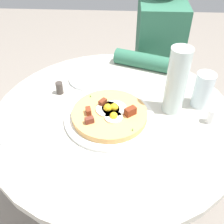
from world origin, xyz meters
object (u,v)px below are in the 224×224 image
Objects in this scene: dining_table at (114,144)px; person_seated at (154,74)px; breakfast_pizza at (110,114)px; bread_plate at (89,79)px; fork at (29,138)px; water_bottle at (176,81)px; pepper_shaker at (59,88)px; knife at (29,146)px; water_glass at (203,90)px; pizza_plate at (110,118)px; salt_shaker at (211,116)px.

person_seated is at bearing -18.85° from dining_table.
breakfast_pizza is 1.55× the size of bread_plate.
breakfast_pizza is at bearing -174.34° from fork.
water_bottle is at bearing -177.33° from fork.
breakfast_pizza reaches higher than pepper_shaker.
breakfast_pizza is at bearing -167.15° from knife.
water_glass is (0.21, -0.59, 0.06)m from fork.
breakfast_pizza is 0.27m from bread_plate.
water_glass is (0.25, -0.58, 0.06)m from knife.
water_bottle is (0.21, -0.47, 0.12)m from knife.
water_glass is at bearing -73.21° from breakfast_pizza.
knife is at bearing 148.91° from person_seated.
bread_plate is (-0.38, 0.32, 0.21)m from person_seated.
dining_table is 0.78× the size of person_seated.
person_seated is 23.25× the size of pepper_shaker.
person_seated is 0.90m from fork.
person_seated is 8.43× the size of water_glass.
water_bottle reaches higher than water_glass.
pepper_shaker is at bearing -115.57° from knife.
person_seated is at bearing -138.65° from knife.
breakfast_pizza is (-0.03, 0.02, 0.19)m from dining_table.
bread_plate is (0.21, 0.12, 0.17)m from dining_table.
water_glass is (0.10, -0.33, 0.04)m from breakfast_pizza.
dining_table is 18.14× the size of pepper_shaker.
pizza_plate is at bearing -174.29° from fork.
breakfast_pizza reaches higher than pizza_plate.
water_bottle reaches higher than bread_plate.
pepper_shaker is at bearing 63.07° from dining_table.
salt_shaker is at bearing 173.12° from fork.
bread_plate is at bearing -45.55° from pepper_shaker.
water_bottle is (0.07, -0.22, 0.10)m from breakfast_pizza.
breakfast_pizza reaches higher than knife.
pizza_plate is 5.78× the size of salt_shaker.
salt_shaker is (-0.24, -0.45, 0.02)m from bread_plate.
breakfast_pizza is 0.35m from water_glass.
salt_shaker is at bearing -168.08° from person_seated.
person_seated is 4.31× the size of breakfast_pizza.
water_bottle reaches higher than pizza_plate.
fork is (-0.11, 0.26, 0.00)m from pizza_plate.
water_glass reaches higher than salt_shaker.
pizza_plate reaches higher than fork.
person_seated reaches higher than bread_plate.
water_glass is at bearing -174.61° from knife.
pepper_shaker is (0.14, 0.21, -0.00)m from breakfast_pizza.
water_glass is (0.10, -0.33, 0.06)m from pizza_plate.
dining_table is 6.57× the size of water_glass.
dining_table is 4.92× the size of knife.
fork is at bearing 156.52° from bread_plate.
pepper_shaker is (-0.48, 0.42, 0.22)m from person_seated.
salt_shaker is 0.57m from pepper_shaker.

